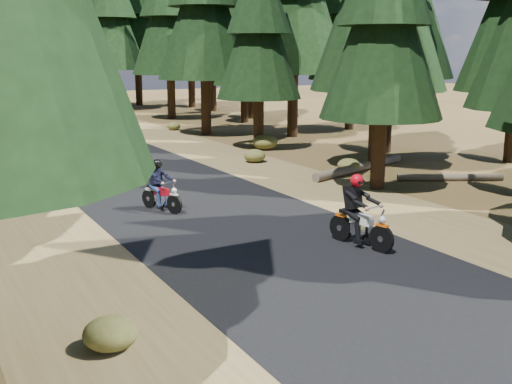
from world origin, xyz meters
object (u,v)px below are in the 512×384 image
at_px(log_near, 360,167).
at_px(rider_lead, 361,223).
at_px(log_far, 450,177).
at_px(rider_follow, 161,194).

relative_size(log_near, rider_lead, 2.89).
bearing_deg(log_far, rider_lead, -119.69).
height_order(rider_lead, rider_follow, rider_lead).
distance_m(log_far, rider_lead, 8.68).
xyz_separation_m(log_near, log_far, (1.59, -2.90, -0.04)).
height_order(log_near, rider_lead, rider_lead).
relative_size(log_far, rider_lead, 1.88).
distance_m(log_near, log_far, 3.31).
height_order(log_far, rider_follow, rider_follow).
distance_m(log_far, rider_follow, 10.15).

